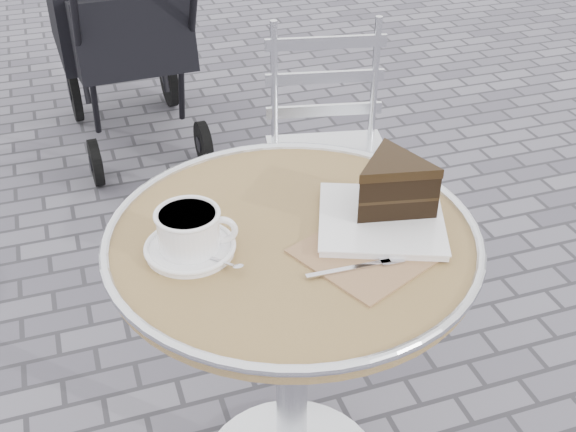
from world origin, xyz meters
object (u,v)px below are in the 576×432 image
object	(u,v)px
cafe_table	(292,301)
cake_plate_set	(390,194)
baby_stroller	(122,28)
bistro_chair	(327,125)
cappuccino_set	(190,234)

from	to	relation	value
cafe_table	cake_plate_set	world-z (taller)	cake_plate_set
cake_plate_set	baby_stroller	distance (m)	2.01
bistro_chair	baby_stroller	xyz separation A→B (m)	(-0.48, 1.15, -0.02)
cafe_table	baby_stroller	distance (m)	1.96
cappuccino_set	cafe_table	bearing A→B (deg)	15.34
bistro_chair	cake_plate_set	bearing A→B (deg)	-91.91
cafe_table	baby_stroller	size ratio (longest dim) A/B	0.68
cappuccino_set	bistro_chair	world-z (taller)	bistro_chair
cafe_table	cappuccino_set	bearing A→B (deg)	177.19
baby_stroller	cappuccino_set	bearing A→B (deg)	-95.40
cappuccino_set	bistro_chair	size ratio (longest dim) A/B	0.22
cafe_table	cappuccino_set	xyz separation A→B (m)	(-0.19, 0.01, 0.20)
bistro_chair	cafe_table	bearing A→B (deg)	-104.10
cafe_table	cappuccino_set	size ratio (longest dim) A/B	4.13
baby_stroller	bistro_chair	bearing A→B (deg)	-69.53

